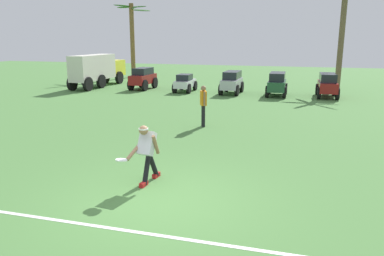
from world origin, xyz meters
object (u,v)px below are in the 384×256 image
object	(u,v)px
parked_car_slot_c	(232,82)
palm_tree_far_left	(132,35)
parked_car_slot_e	(327,85)
parked_car_slot_b	(185,83)
parked_car_slot_a	(143,78)
box_truck	(97,69)
palm_tree_left_of_centre	(342,31)
parked_car_slot_d	(277,83)
frisbee_thrower	(147,150)
frisbee_in_flight	(121,160)
teammate_near_sideline	(203,102)

from	to	relation	value
parked_car_slot_c	palm_tree_far_left	distance (m)	12.86
parked_car_slot_e	parked_car_slot_b	bearing A→B (deg)	-178.71
parked_car_slot_a	palm_tree_far_left	bearing A→B (deg)	119.75
parked_car_slot_b	palm_tree_far_left	xyz separation A→B (m)	(-7.11, 7.50, 2.99)
box_truck	palm_tree_left_of_centre	bearing A→B (deg)	15.44
parked_car_slot_d	palm_tree_far_left	distance (m)	15.11
frisbee_thrower	palm_tree_left_of_centre	bearing A→B (deg)	74.67
palm_tree_far_left	palm_tree_left_of_centre	world-z (taller)	palm_tree_left_of_centre
box_truck	palm_tree_far_left	xyz separation A→B (m)	(-0.56, 6.86, 2.32)
parked_car_slot_d	palm_tree_far_left	world-z (taller)	palm_tree_far_left
frisbee_thrower	parked_car_slot_e	distance (m)	15.75
parked_car_slot_c	palm_tree_left_of_centre	bearing A→B (deg)	38.04
frisbee_thrower	parked_car_slot_d	world-z (taller)	frisbee_thrower
frisbee_thrower	palm_tree_far_left	xyz separation A→B (m)	(-11.01, 22.38, 2.77)
parked_car_slot_d	palm_tree_left_of_centre	bearing A→B (deg)	54.02
parked_car_slot_e	palm_tree_left_of_centre	size ratio (longest dim) A/B	0.38
frisbee_in_flight	teammate_near_sideline	bearing A→B (deg)	90.09
frisbee_in_flight	parked_car_slot_c	world-z (taller)	parked_car_slot_c
teammate_near_sideline	palm_tree_far_left	bearing A→B (deg)	123.12
frisbee_in_flight	box_truck	distance (m)	19.19
parked_car_slot_d	palm_tree_left_of_centre	size ratio (longest dim) A/B	0.37
box_truck	parked_car_slot_c	bearing A→B (deg)	-3.60
parked_car_slot_b	parked_car_slot_d	size ratio (longest dim) A/B	0.92
teammate_near_sideline	parked_car_slot_a	world-z (taller)	teammate_near_sideline
palm_tree_far_left	parked_car_slot_d	bearing A→B (deg)	-30.53
frisbee_thrower	palm_tree_left_of_centre	xyz separation A→B (m)	(5.46, 19.91, 2.98)
frisbee_thrower	parked_car_slot_b	distance (m)	15.38
box_truck	teammate_near_sideline	bearing A→B (deg)	-43.31
parked_car_slot_a	parked_car_slot_b	size ratio (longest dim) A/B	1.07
frisbee_thrower	parked_car_slot_e	xyz separation A→B (m)	(4.56, 15.07, -0.07)
parked_car_slot_c	parked_car_slot_e	size ratio (longest dim) A/B	0.99
frisbee_thrower	box_truck	xyz separation A→B (m)	(-10.46, 15.52, 0.44)
parked_car_slot_b	parked_car_slot_e	size ratio (longest dim) A/B	0.92
frisbee_thrower	parked_car_slot_c	size ratio (longest dim) A/B	0.58
parked_car_slot_c	palm_tree_left_of_centre	xyz separation A→B (m)	(6.38, 4.99, 3.05)
parked_car_slot_b	parked_car_slot_d	world-z (taller)	parked_car_slot_d
parked_car_slot_e	palm_tree_far_left	size ratio (longest dim) A/B	0.40
parked_car_slot_c	frisbee_in_flight	bearing A→B (deg)	-87.60
parked_car_slot_c	parked_car_slot_d	size ratio (longest dim) A/B	0.99
parked_car_slot_c	box_truck	world-z (taller)	box_truck
palm_tree_left_of_centre	frisbee_thrower	bearing A→B (deg)	-105.33
frisbee_in_flight	parked_car_slot_e	xyz separation A→B (m)	(4.83, 15.81, -0.05)
frisbee_in_flight	frisbee_thrower	bearing A→B (deg)	69.99
parked_car_slot_a	box_truck	bearing A→B (deg)	175.20
frisbee_thrower	parked_car_slot_e	world-z (taller)	frisbee_thrower
frisbee_thrower	parked_car_slot_a	world-z (taller)	frisbee_thrower
parked_car_slot_b	palm_tree_far_left	bearing A→B (deg)	133.49
parked_car_slot_a	frisbee_thrower	bearing A→B (deg)	-65.54
parked_car_slot_c	parked_car_slot_e	world-z (taller)	same
parked_car_slot_b	palm_tree_left_of_centre	size ratio (longest dim) A/B	0.34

